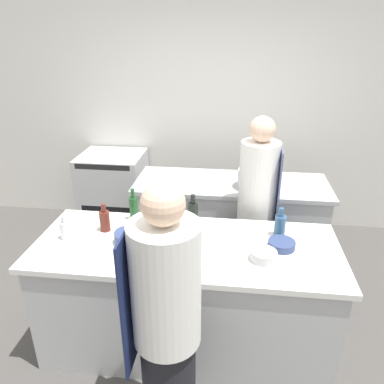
{
  "coord_description": "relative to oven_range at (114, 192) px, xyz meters",
  "views": [
    {
      "loc": [
        0.31,
        -2.23,
        2.28
      ],
      "look_at": [
        0.0,
        0.35,
        1.13
      ],
      "focal_mm": 35.0,
      "sensor_mm": 36.0,
      "label": 1
    }
  ],
  "objects": [
    {
      "name": "ground_plane",
      "position": [
        1.12,
        -1.76,
        -0.46
      ],
      "size": [
        16.0,
        16.0,
        0.0
      ],
      "primitive_type": "plane",
      "color": "#4C4947"
    },
    {
      "name": "wall_back",
      "position": [
        1.12,
        0.37,
        0.94
      ],
      "size": [
        8.0,
        0.06,
        2.8
      ],
      "color": "silver",
      "rests_on": "ground_plane"
    },
    {
      "name": "prep_counter",
      "position": [
        1.12,
        -1.76,
        -0.02
      ],
      "size": [
        2.14,
        0.85,
        0.88
      ],
      "color": "#B7BABC",
      "rests_on": "ground_plane"
    },
    {
      "name": "pass_counter",
      "position": [
        1.4,
        -0.56,
        -0.02
      ],
      "size": [
        1.9,
        0.7,
        0.88
      ],
      "color": "#B7BABC",
      "rests_on": "ground_plane"
    },
    {
      "name": "oven_range",
      "position": [
        0.0,
        0.0,
        0.0
      ],
      "size": [
        0.73,
        0.65,
        0.93
      ],
      "color": "#B7BABC",
      "rests_on": "ground_plane"
    },
    {
      "name": "chef_at_prep_near",
      "position": [
        1.11,
        -2.49,
        0.36
      ],
      "size": [
        0.37,
        0.36,
        1.66
      ],
      "rotation": [
        0.0,
        0.0,
        1.57
      ],
      "color": "black",
      "rests_on": "ground_plane"
    },
    {
      "name": "chef_at_stove",
      "position": [
        1.63,
        -1.05,
        0.37
      ],
      "size": [
        0.34,
        0.32,
        1.65
      ],
      "rotation": [
        0.0,
        0.0,
        -1.62
      ],
      "color": "black",
      "rests_on": "ground_plane"
    },
    {
      "name": "bottle_olive_oil",
      "position": [
        1.13,
        -1.45,
        0.52
      ],
      "size": [
        0.08,
        0.08,
        0.25
      ],
      "color": "black",
      "rests_on": "prep_counter"
    },
    {
      "name": "bottle_vinegar",
      "position": [
        0.25,
        -1.78,
        0.49
      ],
      "size": [
        0.08,
        0.08,
        0.18
      ],
      "color": "silver",
      "rests_on": "prep_counter"
    },
    {
      "name": "bottle_wine",
      "position": [
        0.66,
        -1.44,
        0.52
      ],
      "size": [
        0.06,
        0.06,
        0.26
      ],
      "color": "#19471E",
      "rests_on": "prep_counter"
    },
    {
      "name": "bottle_cooking_oil",
      "position": [
        1.77,
        -1.55,
        0.51
      ],
      "size": [
        0.08,
        0.08,
        0.22
      ],
      "color": "#2D5175",
      "rests_on": "prep_counter"
    },
    {
      "name": "bottle_sauce",
      "position": [
        0.49,
        -1.63,
        0.51
      ],
      "size": [
        0.08,
        0.08,
        0.22
      ],
      "color": "#5B2319",
      "rests_on": "prep_counter"
    },
    {
      "name": "bowl_mixing_large",
      "position": [
        1.77,
        -1.72,
        0.45
      ],
      "size": [
        0.19,
        0.19,
        0.05
      ],
      "color": "navy",
      "rests_on": "prep_counter"
    },
    {
      "name": "bowl_prep_small",
      "position": [
        1.64,
        -1.88,
        0.45
      ],
      "size": [
        0.17,
        0.17,
        0.07
      ],
      "color": "#B7BABC",
      "rests_on": "prep_counter"
    },
    {
      "name": "bowl_ceramic_blue",
      "position": [
        0.72,
        -1.77,
        0.46
      ],
      "size": [
        0.22,
        0.22,
        0.08
      ],
      "color": "navy",
      "rests_on": "prep_counter"
    },
    {
      "name": "stockpot",
      "position": [
        1.62,
        -0.67,
        0.51
      ],
      "size": [
        0.31,
        0.31,
        0.18
      ],
      "color": "#B7BABC",
      "rests_on": "pass_counter"
    }
  ]
}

